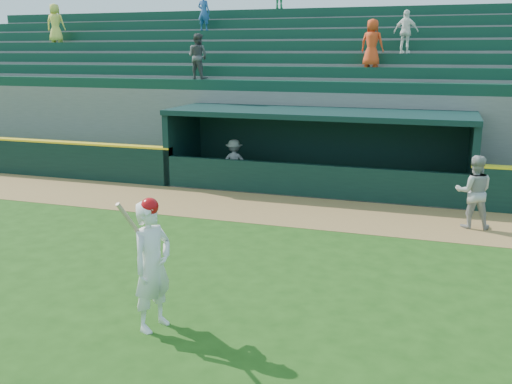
{
  "coord_description": "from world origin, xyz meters",
  "views": [
    {
      "loc": [
        3.71,
        -9.66,
        4.22
      ],
      "look_at": [
        0.0,
        1.6,
        1.3
      ],
      "focal_mm": 40.0,
      "sensor_mm": 36.0,
      "label": 1
    }
  ],
  "objects": [
    {
      "name": "ground",
      "position": [
        0.0,
        0.0,
        0.0
      ],
      "size": [
        120.0,
        120.0,
        0.0
      ],
      "primitive_type": "plane",
      "color": "#1F4611",
      "rests_on": "ground"
    },
    {
      "name": "warning_track",
      "position": [
        0.0,
        4.9,
        0.01
      ],
      "size": [
        40.0,
        3.0,
        0.01
      ],
      "primitive_type": "cube",
      "color": "olive",
      "rests_on": "ground"
    },
    {
      "name": "dugout_player_front",
      "position": [
        4.54,
        4.8,
        0.9
      ],
      "size": [
        0.94,
        0.76,
        1.81
      ],
      "primitive_type": "imported",
      "rotation": [
        0.0,
        0.0,
        3.23
      ],
      "color": "#A4A49F",
      "rests_on": "ground"
    },
    {
      "name": "dugout_player_inside",
      "position": [
        -2.69,
        7.48,
        0.73
      ],
      "size": [
        1.07,
        0.81,
        1.47
      ],
      "primitive_type": "imported",
      "rotation": [
        0.0,
        0.0,
        3.46
      ],
      "color": "#999994",
      "rests_on": "ground"
    },
    {
      "name": "dugout",
      "position": [
        0.0,
        8.0,
        1.36
      ],
      "size": [
        9.4,
        2.8,
        2.46
      ],
      "color": "slate",
      "rests_on": "ground"
    },
    {
      "name": "stands",
      "position": [
        -0.0,
        12.57,
        2.39
      ],
      "size": [
        34.5,
        6.3,
        7.53
      ],
      "color": "slate",
      "rests_on": "ground"
    },
    {
      "name": "batter_at_plate",
      "position": [
        -0.37,
        -2.36,
        1.05
      ],
      "size": [
        0.68,
        0.88,
        2.12
      ],
      "color": "white",
      "rests_on": "ground"
    }
  ]
}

